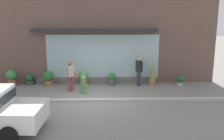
{
  "coord_description": "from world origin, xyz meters",
  "views": [
    {
      "loc": [
        0.53,
        -11.97,
        4.24
      ],
      "look_at": [
        0.94,
        1.2,
        1.19
      ],
      "focal_mm": 42.2,
      "sensor_mm": 36.0,
      "label": 1
    }
  ],
  "objects_px": {
    "pedestrian_passerby": "(139,69)",
    "potted_plant_low_front": "(180,80)",
    "fire_hydrant": "(83,84)",
    "pedestrian_with_handbag": "(71,74)",
    "potted_plant_near_hydrant": "(29,79)",
    "potted_plant_window_center": "(153,74)",
    "potted_plant_by_entrance": "(48,78)",
    "potted_plant_doorstep": "(112,79)",
    "potted_plant_trailing_edge": "(83,78)",
    "potted_plant_window_right": "(11,77)"
  },
  "relations": [
    {
      "from": "fire_hydrant",
      "to": "pedestrian_with_handbag",
      "type": "height_order",
      "value": "pedestrian_with_handbag"
    },
    {
      "from": "potted_plant_low_front",
      "to": "potted_plant_window_right",
      "type": "height_order",
      "value": "potted_plant_window_right"
    },
    {
      "from": "fire_hydrant",
      "to": "potted_plant_near_hydrant",
      "type": "xyz_separation_m",
      "value": [
        -3.23,
        1.71,
        -0.19
      ]
    },
    {
      "from": "fire_hydrant",
      "to": "potted_plant_low_front",
      "type": "height_order",
      "value": "fire_hydrant"
    },
    {
      "from": "pedestrian_passerby",
      "to": "potted_plant_low_front",
      "type": "relative_size",
      "value": 2.8
    },
    {
      "from": "potted_plant_window_center",
      "to": "fire_hydrant",
      "type": "bearing_deg",
      "value": -161.07
    },
    {
      "from": "fire_hydrant",
      "to": "potted_plant_near_hydrant",
      "type": "bearing_deg",
      "value": 152.12
    },
    {
      "from": "fire_hydrant",
      "to": "potted_plant_window_right",
      "type": "bearing_deg",
      "value": 160.58
    },
    {
      "from": "pedestrian_passerby",
      "to": "potted_plant_by_entrance",
      "type": "relative_size",
      "value": 1.98
    },
    {
      "from": "fire_hydrant",
      "to": "potted_plant_near_hydrant",
      "type": "distance_m",
      "value": 3.66
    },
    {
      "from": "fire_hydrant",
      "to": "potted_plant_window_right",
      "type": "xyz_separation_m",
      "value": [
        -4.17,
        1.47,
        0.03
      ]
    },
    {
      "from": "pedestrian_with_handbag",
      "to": "potted_plant_doorstep",
      "type": "xyz_separation_m",
      "value": [
        2.19,
        1.01,
        -0.54
      ]
    },
    {
      "from": "pedestrian_passerby",
      "to": "potted_plant_low_front",
      "type": "distance_m",
      "value": 2.46
    },
    {
      "from": "pedestrian_with_handbag",
      "to": "potted_plant_near_hydrant",
      "type": "bearing_deg",
      "value": 118.2
    },
    {
      "from": "potted_plant_by_entrance",
      "to": "potted_plant_window_right",
      "type": "bearing_deg",
      "value": -178.22
    },
    {
      "from": "potted_plant_near_hydrant",
      "to": "pedestrian_passerby",
      "type": "bearing_deg",
      "value": -3.98
    },
    {
      "from": "pedestrian_passerby",
      "to": "potted_plant_doorstep",
      "type": "height_order",
      "value": "pedestrian_passerby"
    },
    {
      "from": "potted_plant_doorstep",
      "to": "potted_plant_near_hydrant",
      "type": "relative_size",
      "value": 1.15
    },
    {
      "from": "potted_plant_window_center",
      "to": "potted_plant_window_right",
      "type": "height_order",
      "value": "potted_plant_window_center"
    },
    {
      "from": "potted_plant_trailing_edge",
      "to": "potted_plant_doorstep",
      "type": "relative_size",
      "value": 1.12
    },
    {
      "from": "fire_hydrant",
      "to": "potted_plant_doorstep",
      "type": "bearing_deg",
      "value": 42.46
    },
    {
      "from": "potted_plant_window_center",
      "to": "potted_plant_low_front",
      "type": "bearing_deg",
      "value": 0.04
    },
    {
      "from": "potted_plant_low_front",
      "to": "potted_plant_window_right",
      "type": "relative_size",
      "value": 0.64
    },
    {
      "from": "fire_hydrant",
      "to": "potted_plant_window_right",
      "type": "relative_size",
      "value": 1.01
    },
    {
      "from": "fire_hydrant",
      "to": "pedestrian_passerby",
      "type": "height_order",
      "value": "pedestrian_passerby"
    },
    {
      "from": "potted_plant_low_front",
      "to": "potted_plant_doorstep",
      "type": "xyz_separation_m",
      "value": [
        -3.89,
        0.07,
        0.09
      ]
    },
    {
      "from": "potted_plant_window_center",
      "to": "potted_plant_doorstep",
      "type": "distance_m",
      "value": 2.33
    },
    {
      "from": "potted_plant_window_center",
      "to": "potted_plant_doorstep",
      "type": "relative_size",
      "value": 1.91
    },
    {
      "from": "potted_plant_low_front",
      "to": "fire_hydrant",
      "type": "bearing_deg",
      "value": -166.35
    },
    {
      "from": "potted_plant_window_center",
      "to": "potted_plant_near_hydrant",
      "type": "height_order",
      "value": "potted_plant_window_center"
    },
    {
      "from": "potted_plant_by_entrance",
      "to": "potted_plant_window_center",
      "type": "bearing_deg",
      "value": -2.15
    },
    {
      "from": "fire_hydrant",
      "to": "pedestrian_with_handbag",
      "type": "relative_size",
      "value": 0.58
    },
    {
      "from": "potted_plant_window_right",
      "to": "pedestrian_with_handbag",
      "type": "bearing_deg",
      "value": -17.53
    },
    {
      "from": "pedestrian_passerby",
      "to": "potted_plant_near_hydrant",
      "type": "height_order",
      "value": "pedestrian_passerby"
    },
    {
      "from": "potted_plant_low_front",
      "to": "potted_plant_near_hydrant",
      "type": "height_order",
      "value": "potted_plant_near_hydrant"
    },
    {
      "from": "potted_plant_by_entrance",
      "to": "potted_plant_near_hydrant",
      "type": "distance_m",
      "value": 1.13
    },
    {
      "from": "potted_plant_by_entrance",
      "to": "fire_hydrant",
      "type": "bearing_deg",
      "value": -35.82
    },
    {
      "from": "potted_plant_low_front",
      "to": "potted_plant_near_hydrant",
      "type": "xyz_separation_m",
      "value": [
        -8.63,
        0.4,
        -0.01
      ]
    },
    {
      "from": "potted_plant_by_entrance",
      "to": "potted_plant_near_hydrant",
      "type": "height_order",
      "value": "potted_plant_by_entrance"
    },
    {
      "from": "pedestrian_with_handbag",
      "to": "potted_plant_by_entrance",
      "type": "relative_size",
      "value": 1.93
    },
    {
      "from": "potted_plant_by_entrance",
      "to": "potted_plant_window_right",
      "type": "distance_m",
      "value": 2.04
    },
    {
      "from": "potted_plant_trailing_edge",
      "to": "pedestrian_passerby",
      "type": "bearing_deg",
      "value": -5.0
    },
    {
      "from": "pedestrian_passerby",
      "to": "potted_plant_near_hydrant",
      "type": "relative_size",
      "value": 2.61
    },
    {
      "from": "potted_plant_trailing_edge",
      "to": "potted_plant_window_center",
      "type": "bearing_deg",
      "value": -3.48
    },
    {
      "from": "potted_plant_window_center",
      "to": "potted_plant_window_right",
      "type": "xyz_separation_m",
      "value": [
        -7.98,
        0.16,
        -0.16
      ]
    },
    {
      "from": "pedestrian_with_handbag",
      "to": "potted_plant_near_hydrant",
      "type": "relative_size",
      "value": 2.54
    },
    {
      "from": "pedestrian_passerby",
      "to": "potted_plant_by_entrance",
      "type": "distance_m",
      "value": 5.19
    },
    {
      "from": "potted_plant_window_center",
      "to": "potted_plant_by_entrance",
      "type": "xyz_separation_m",
      "value": [
        -5.94,
        0.22,
        -0.22
      ]
    },
    {
      "from": "pedestrian_with_handbag",
      "to": "pedestrian_passerby",
      "type": "height_order",
      "value": "pedestrian_passerby"
    },
    {
      "from": "potted_plant_near_hydrant",
      "to": "potted_plant_window_right",
      "type": "relative_size",
      "value": 0.69
    }
  ]
}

